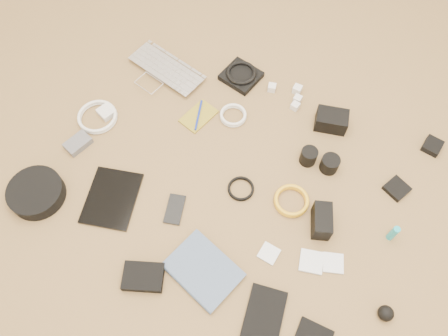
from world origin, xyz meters
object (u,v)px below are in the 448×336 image
at_px(laptop, 159,76).
at_px(tablet, 112,198).
at_px(paperback, 185,289).
at_px(headphone_case, 36,193).
at_px(phone, 175,209).
at_px(dslr_camera, 331,120).

xyz_separation_m(laptop, tablet, (0.13, -0.56, -0.01)).
distance_m(laptop, paperback, 0.91).
xyz_separation_m(tablet, headphone_case, (-0.25, -0.11, 0.02)).
relative_size(phone, headphone_case, 0.58).
height_order(laptop, paperback, laptop).
distance_m(headphone_case, paperback, 0.65).
bearing_deg(laptop, dslr_camera, 19.83).
bearing_deg(tablet, dslr_camera, 31.80).
bearing_deg(dslr_camera, laptop, 172.95).
bearing_deg(paperback, laptop, 52.42).
bearing_deg(dslr_camera, phone, -136.52).
relative_size(laptop, paperback, 1.45).
xyz_separation_m(laptop, phone, (0.36, -0.50, -0.01)).
bearing_deg(phone, dslr_camera, 41.44).
bearing_deg(tablet, laptop, 87.36).
xyz_separation_m(headphone_case, paperback, (0.64, -0.06, -0.02)).
distance_m(laptop, phone, 0.62).
bearing_deg(dslr_camera, paperback, -118.06).
relative_size(tablet, phone, 2.00).
bearing_deg(paperback, headphone_case, 101.24).
relative_size(laptop, headphone_case, 1.69).
distance_m(laptop, dslr_camera, 0.74).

